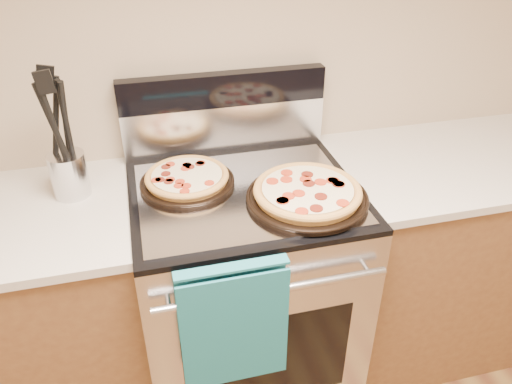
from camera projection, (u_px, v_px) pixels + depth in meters
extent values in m
plane|color=tan|center=(219.00, 33.00, 1.74)|extent=(4.00, 0.00, 4.00)
cube|color=#B7B7BC|center=(245.00, 292.00, 1.93)|extent=(0.76, 0.68, 0.90)
cube|color=black|center=(268.00, 360.00, 1.66)|extent=(0.56, 0.01, 0.40)
cube|color=black|center=(244.00, 191.00, 1.69)|extent=(0.76, 0.68, 0.02)
cube|color=silver|center=(225.00, 127.00, 1.89)|extent=(0.76, 0.06, 0.18)
cube|color=black|center=(223.00, 89.00, 1.81)|extent=(0.76, 0.06, 0.12)
cylinder|color=silver|center=(273.00, 290.00, 1.44)|extent=(0.70, 0.03, 0.03)
cube|color=gray|center=(246.00, 193.00, 1.66)|extent=(0.70, 0.55, 0.01)
cube|color=brown|center=(3.00, 331.00, 1.78)|extent=(1.00, 0.62, 0.88)
cube|color=brown|center=(442.00, 254.00, 2.14)|extent=(1.00, 0.62, 0.88)
cube|color=beige|center=(466.00, 161.00, 1.90)|extent=(1.02, 0.64, 0.03)
cylinder|color=silver|center=(69.00, 175.00, 1.63)|extent=(0.12, 0.12, 0.15)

